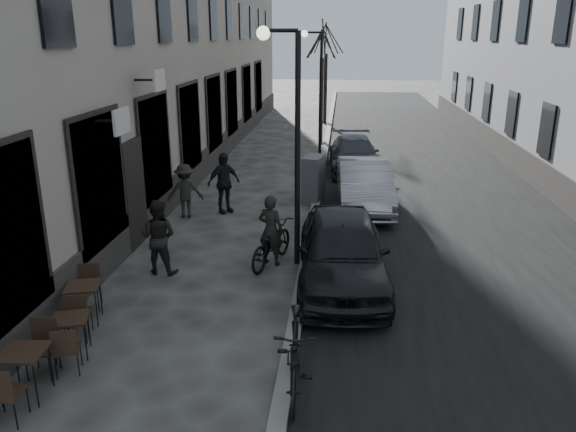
% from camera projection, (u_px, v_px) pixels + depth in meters
% --- Properties ---
extents(road, '(7.30, 60.00, 0.00)m').
position_uv_depth(road, '(417.00, 167.00, 21.78)').
color(road, black).
rests_on(road, ground).
extents(kerb, '(0.25, 60.00, 0.12)m').
position_uv_depth(kerb, '(323.00, 164.00, 22.10)').
color(kerb, gray).
rests_on(kerb, ground).
extents(streetlamp_near, '(0.90, 0.28, 5.09)m').
position_uv_depth(streetlamp_near, '(290.00, 123.00, 11.71)').
color(streetlamp_near, black).
rests_on(streetlamp_near, ground).
extents(streetlamp_far, '(0.90, 0.28, 5.09)m').
position_uv_depth(streetlamp_far, '(317.00, 79.00, 23.07)').
color(streetlamp_far, black).
rests_on(streetlamp_far, ground).
extents(tree_near, '(2.40, 2.40, 5.70)m').
position_uv_depth(tree_near, '(322.00, 40.00, 25.44)').
color(tree_near, black).
rests_on(tree_near, ground).
extents(tree_far, '(2.40, 2.40, 5.70)m').
position_uv_depth(tree_far, '(326.00, 39.00, 31.12)').
color(tree_far, black).
rests_on(tree_far, ground).
extents(bistro_set_a, '(0.65, 1.50, 0.87)m').
position_uv_depth(bistro_set_a, '(25.00, 369.00, 7.88)').
color(bistro_set_a, black).
rests_on(bistro_set_a, ground).
extents(bistro_set_b, '(0.78, 1.40, 0.80)m').
position_uv_depth(bistro_set_b, '(71.00, 332.00, 8.92)').
color(bistro_set_b, black).
rests_on(bistro_set_b, ground).
extents(bistro_set_c, '(0.73, 1.46, 0.84)m').
position_uv_depth(bistro_set_c, '(84.00, 299.00, 9.99)').
color(bistro_set_c, black).
rests_on(bistro_set_c, ground).
extents(utility_cabinet, '(0.72, 1.05, 1.44)m').
position_uv_depth(utility_cabinet, '(313.00, 179.00, 17.07)').
color(utility_cabinet, '#5B5B5D').
rests_on(utility_cabinet, ground).
extents(bicycle, '(1.21, 1.98, 0.98)m').
position_uv_depth(bicycle, '(271.00, 243.00, 12.49)').
color(bicycle, black).
rests_on(bicycle, ground).
extents(cyclist_rider, '(0.68, 0.55, 1.60)m').
position_uv_depth(cyclist_rider, '(271.00, 230.00, 12.40)').
color(cyclist_rider, black).
rests_on(cyclist_rider, ground).
extents(pedestrian_near, '(0.86, 0.70, 1.64)m').
position_uv_depth(pedestrian_near, '(158.00, 237.00, 11.95)').
color(pedestrian_near, black).
rests_on(pedestrian_near, ground).
extents(pedestrian_mid, '(1.10, 0.82, 1.52)m').
position_uv_depth(pedestrian_mid, '(185.00, 191.00, 15.64)').
color(pedestrian_mid, '#272522').
rests_on(pedestrian_mid, ground).
extents(pedestrian_far, '(1.05, 1.01, 1.75)m').
position_uv_depth(pedestrian_far, '(224.00, 183.00, 16.04)').
color(pedestrian_far, black).
rests_on(pedestrian_far, ground).
extents(car_near, '(1.98, 4.50, 1.51)m').
position_uv_depth(car_near, '(342.00, 251.00, 11.36)').
color(car_near, black).
rests_on(car_near, ground).
extents(car_mid, '(1.66, 4.33, 1.41)m').
position_uv_depth(car_mid, '(364.00, 185.00, 16.48)').
color(car_mid, '#9FA1A8').
rests_on(car_mid, ground).
extents(car_far, '(1.98, 4.44, 1.27)m').
position_uv_depth(car_far, '(354.00, 154.00, 21.08)').
color(car_far, '#383B43').
rests_on(car_far, ground).
extents(moped, '(0.67, 1.98, 1.17)m').
position_uv_depth(moped, '(295.00, 355.00, 7.98)').
color(moped, black).
rests_on(moped, ground).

